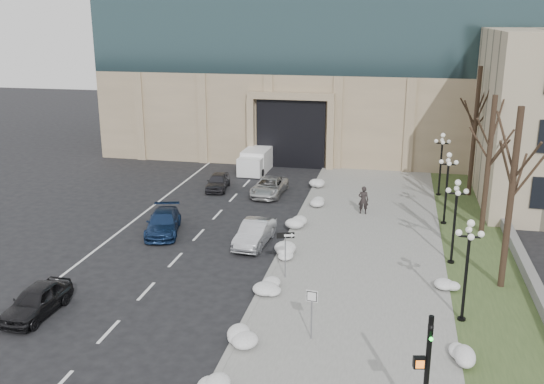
{
  "coord_description": "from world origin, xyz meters",
  "views": [
    {
      "loc": [
        5.06,
        -19.11,
        13.04
      ],
      "look_at": [
        -1.57,
        12.44,
        3.5
      ],
      "focal_mm": 40.0,
      "sensor_mm": 36.0,
      "label": 1
    }
  ],
  "objects_px": {
    "car_b": "(255,233)",
    "car_a": "(36,301)",
    "car_d": "(269,187)",
    "box_truck": "(257,160)",
    "car_e": "(218,182)",
    "traffic_signal": "(425,378)",
    "one_way_sign": "(289,241)",
    "pedestrian": "(363,200)",
    "lamppost_d": "(441,156)",
    "lamppost_a": "(468,257)",
    "lamppost_c": "(447,179)",
    "car_c": "(163,223)",
    "lamppost_b": "(456,210)",
    "keep_sign": "(312,304)"
  },
  "relations": [
    {
      "from": "car_b",
      "to": "car_a",
      "type": "bearing_deg",
      "value": -121.81
    },
    {
      "from": "car_d",
      "to": "box_truck",
      "type": "relative_size",
      "value": 0.78
    },
    {
      "from": "car_e",
      "to": "car_b",
      "type": "bearing_deg",
      "value": -69.69
    },
    {
      "from": "traffic_signal",
      "to": "one_way_sign",
      "type": "bearing_deg",
      "value": 108.44
    },
    {
      "from": "car_a",
      "to": "traffic_signal",
      "type": "relative_size",
      "value": 0.95
    },
    {
      "from": "pedestrian",
      "to": "lamppost_d",
      "type": "height_order",
      "value": "lamppost_d"
    },
    {
      "from": "car_d",
      "to": "lamppost_d",
      "type": "relative_size",
      "value": 0.97
    },
    {
      "from": "car_d",
      "to": "box_truck",
      "type": "distance_m",
      "value": 7.52
    },
    {
      "from": "car_e",
      "to": "traffic_signal",
      "type": "relative_size",
      "value": 0.88
    },
    {
      "from": "pedestrian",
      "to": "box_truck",
      "type": "bearing_deg",
      "value": -45.83
    },
    {
      "from": "box_truck",
      "to": "traffic_signal",
      "type": "bearing_deg",
      "value": -66.85
    },
    {
      "from": "lamppost_a",
      "to": "lamppost_c",
      "type": "height_order",
      "value": "same"
    },
    {
      "from": "car_c",
      "to": "lamppost_b",
      "type": "distance_m",
      "value": 17.25
    },
    {
      "from": "car_e",
      "to": "lamppost_b",
      "type": "relative_size",
      "value": 0.78
    },
    {
      "from": "car_a",
      "to": "car_c",
      "type": "distance_m",
      "value": 11.24
    },
    {
      "from": "car_e",
      "to": "box_truck",
      "type": "distance_m",
      "value": 6.66
    },
    {
      "from": "car_c",
      "to": "car_e",
      "type": "relative_size",
      "value": 1.25
    },
    {
      "from": "one_way_sign",
      "to": "traffic_signal",
      "type": "height_order",
      "value": "traffic_signal"
    },
    {
      "from": "lamppost_a",
      "to": "car_c",
      "type": "bearing_deg",
      "value": 155.11
    },
    {
      "from": "car_b",
      "to": "lamppost_d",
      "type": "distance_m",
      "value": 16.72
    },
    {
      "from": "car_c",
      "to": "traffic_signal",
      "type": "xyz_separation_m",
      "value": [
        15.09,
        -15.92,
        1.44
      ]
    },
    {
      "from": "traffic_signal",
      "to": "lamppost_b",
      "type": "distance_m",
      "value": 14.68
    },
    {
      "from": "car_b",
      "to": "keep_sign",
      "type": "bearing_deg",
      "value": -60.4
    },
    {
      "from": "car_d",
      "to": "lamppost_a",
      "type": "xyz_separation_m",
      "value": [
        12.36,
        -17.25,
        2.43
      ]
    },
    {
      "from": "car_b",
      "to": "keep_sign",
      "type": "distance_m",
      "value": 11.28
    },
    {
      "from": "one_way_sign",
      "to": "lamppost_c",
      "type": "xyz_separation_m",
      "value": [
        8.26,
        10.2,
        0.97
      ]
    },
    {
      "from": "pedestrian",
      "to": "box_truck",
      "type": "distance_m",
      "value": 14.25
    },
    {
      "from": "keep_sign",
      "to": "lamppost_b",
      "type": "relative_size",
      "value": 0.48
    },
    {
      "from": "car_e",
      "to": "car_d",
      "type": "bearing_deg",
      "value": -15.05
    },
    {
      "from": "car_b",
      "to": "box_truck",
      "type": "height_order",
      "value": "box_truck"
    },
    {
      "from": "lamppost_a",
      "to": "car_d",
      "type": "bearing_deg",
      "value": 125.63
    },
    {
      "from": "car_b",
      "to": "lamppost_c",
      "type": "height_order",
      "value": "lamppost_c"
    },
    {
      "from": "keep_sign",
      "to": "lamppost_a",
      "type": "relative_size",
      "value": 0.48
    },
    {
      "from": "car_d",
      "to": "keep_sign",
      "type": "xyz_separation_m",
      "value": [
        6.12,
        -20.22,
        1.04
      ]
    },
    {
      "from": "one_way_sign",
      "to": "car_d",
      "type": "bearing_deg",
      "value": 88.58
    },
    {
      "from": "car_c",
      "to": "keep_sign",
      "type": "bearing_deg",
      "value": -59.94
    },
    {
      "from": "car_d",
      "to": "lamppost_a",
      "type": "relative_size",
      "value": 0.97
    },
    {
      "from": "car_a",
      "to": "traffic_signal",
      "type": "bearing_deg",
      "value": -14.1
    },
    {
      "from": "car_e",
      "to": "traffic_signal",
      "type": "xyz_separation_m",
      "value": [
        14.58,
        -25.87,
        1.48
      ]
    },
    {
      "from": "car_d",
      "to": "traffic_signal",
      "type": "bearing_deg",
      "value": -65.14
    },
    {
      "from": "lamppost_b",
      "to": "car_c",
      "type": "bearing_deg",
      "value": 175.3
    },
    {
      "from": "car_d",
      "to": "keep_sign",
      "type": "distance_m",
      "value": 21.15
    },
    {
      "from": "traffic_signal",
      "to": "car_d",
      "type": "bearing_deg",
      "value": 100.56
    },
    {
      "from": "car_e",
      "to": "box_truck",
      "type": "xyz_separation_m",
      "value": [
        1.59,
        6.46,
        0.27
      ]
    },
    {
      "from": "lamppost_a",
      "to": "lamppost_b",
      "type": "bearing_deg",
      "value": 90.0
    },
    {
      "from": "traffic_signal",
      "to": "lamppost_c",
      "type": "height_order",
      "value": "lamppost_c"
    },
    {
      "from": "car_b",
      "to": "lamppost_c",
      "type": "distance_m",
      "value": 12.71
    },
    {
      "from": "lamppost_a",
      "to": "box_truck",
      "type": "bearing_deg",
      "value": 121.56
    },
    {
      "from": "lamppost_a",
      "to": "traffic_signal",
      "type": "bearing_deg",
      "value": -103.59
    },
    {
      "from": "box_truck",
      "to": "lamppost_b",
      "type": "bearing_deg",
      "value": -48.77
    }
  ]
}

